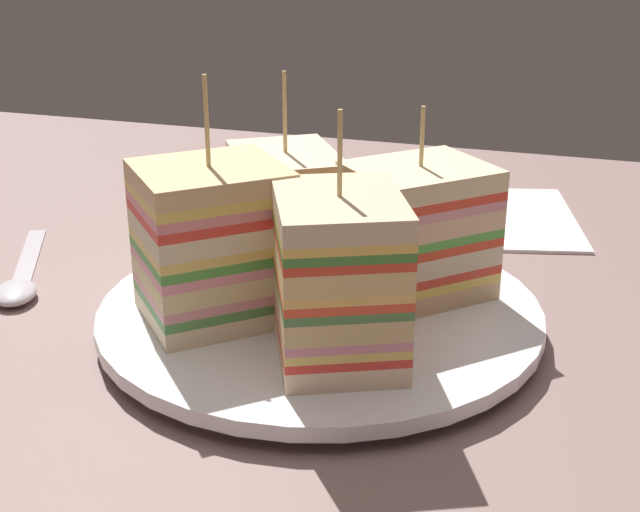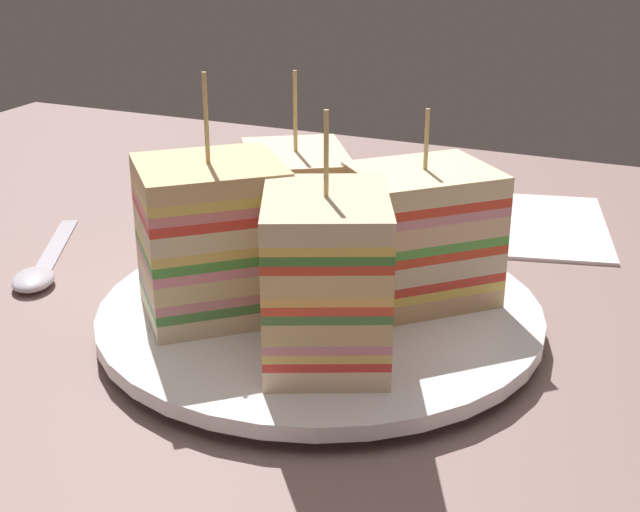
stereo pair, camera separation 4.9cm
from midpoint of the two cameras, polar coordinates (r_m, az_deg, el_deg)
ground_plane at (r=51.10cm, az=2.75°, el=-5.66°), size 110.99×83.03×1.80cm
plate at (r=50.29cm, az=2.78°, el=-3.85°), size 25.02×25.02×1.49cm
sandwich_wedge_0 at (r=47.87cm, az=-4.04°, el=1.05°), size 9.99×9.92×13.26cm
sandwich_wedge_1 at (r=43.02cm, az=3.63°, el=-1.53°), size 8.51×9.29×12.53cm
sandwich_wedge_2 at (r=50.27cm, az=9.31°, el=1.31°), size 9.67×9.65×10.97cm
sandwich_wedge_3 at (r=53.81cm, az=1.06°, el=2.91°), size 9.00×9.50×12.19cm
chip_pile at (r=50.53cm, az=2.83°, el=-1.31°), size 8.60×8.02×2.52cm
spoon at (r=59.45cm, az=-15.44°, el=-0.95°), size 8.19×13.24×1.00cm
napkin at (r=68.41cm, az=13.93°, el=2.13°), size 17.55×17.02×0.50cm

